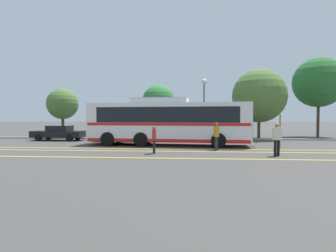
# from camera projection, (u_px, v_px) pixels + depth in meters

# --- Properties ---
(ground_plane) EXTENTS (220.00, 220.00, 0.00)m
(ground_plane) POSITION_uv_depth(u_px,v_px,m) (182.00, 145.00, 19.52)
(ground_plane) COLOR #423F3D
(lane_strip_0) EXTENTS (31.62, 0.20, 0.01)m
(lane_strip_0) POSITION_uv_depth(u_px,v_px,m) (165.00, 149.00, 17.04)
(lane_strip_0) COLOR gold
(lane_strip_0) RESTS_ON ground_plane
(lane_strip_1) EXTENTS (31.62, 0.20, 0.01)m
(lane_strip_1) POSITION_uv_depth(u_px,v_px,m) (164.00, 151.00, 15.77)
(lane_strip_1) COLOR gold
(lane_strip_1) RESTS_ON ground_plane
(lane_strip_2) EXTENTS (31.62, 0.20, 0.01)m
(lane_strip_2) POSITION_uv_depth(u_px,v_px,m) (159.00, 158.00, 13.11)
(lane_strip_2) COLOR gold
(lane_strip_2) RESTS_ON ground_plane
(curb_strip) EXTENTS (39.62, 0.36, 0.15)m
(curb_strip) POSITION_uv_depth(u_px,v_px,m) (172.00, 139.00, 24.29)
(curb_strip) COLOR #99999E
(curb_strip) RESTS_ON ground_plane
(transit_bus) EXTENTS (12.07, 3.42, 3.46)m
(transit_bus) POSITION_uv_depth(u_px,v_px,m) (168.00, 121.00, 19.17)
(transit_bus) COLOR silver
(transit_bus) RESTS_ON ground_plane
(parked_car_0) EXTENTS (4.60, 1.88, 1.33)m
(parked_car_0) POSITION_uv_depth(u_px,v_px,m) (59.00, 133.00, 23.27)
(parked_car_0) COLOR black
(parked_car_0) RESTS_ON ground_plane
(parked_car_1) EXTENTS (4.46, 1.98, 1.49)m
(parked_car_1) POSITION_uv_depth(u_px,v_px,m) (122.00, 133.00, 22.56)
(parked_car_1) COLOR black
(parked_car_1) RESTS_ON ground_plane
(pedestrian_0) EXTENTS (0.27, 0.44, 1.55)m
(pedestrian_0) POSITION_uv_depth(u_px,v_px,m) (154.00, 138.00, 14.77)
(pedestrian_0) COLOR #191E38
(pedestrian_0) RESTS_ON ground_plane
(pedestrian_1) EXTENTS (0.45, 0.28, 1.75)m
(pedestrian_1) POSITION_uv_depth(u_px,v_px,m) (277.00, 137.00, 13.82)
(pedestrian_1) COLOR black
(pedestrian_1) RESTS_ON ground_plane
(pedestrian_2) EXTENTS (0.30, 0.46, 1.73)m
(pedestrian_2) POSITION_uv_depth(u_px,v_px,m) (216.00, 134.00, 16.28)
(pedestrian_2) COLOR #2D2D33
(pedestrian_2) RESTS_ON ground_plane
(bus_stop_sign) EXTENTS (0.07, 0.40, 2.25)m
(bus_stop_sign) POSITION_uv_depth(u_px,v_px,m) (280.00, 127.00, 16.91)
(bus_stop_sign) COLOR #59595E
(bus_stop_sign) RESTS_ON ground_plane
(street_lamp) EXTENTS (0.56, 0.56, 5.67)m
(street_lamp) POSITION_uv_depth(u_px,v_px,m) (204.00, 93.00, 24.50)
(street_lamp) COLOR #59595E
(street_lamp) RESTS_ON ground_plane
(tree_0) EXTENTS (5.10, 5.10, 6.67)m
(tree_0) POSITION_uv_depth(u_px,v_px,m) (259.00, 96.00, 25.04)
(tree_0) COLOR #513823
(tree_0) RESTS_ON ground_plane
(tree_1) EXTENTS (3.15, 3.15, 5.03)m
(tree_1) POSITION_uv_depth(u_px,v_px,m) (63.00, 104.00, 26.86)
(tree_1) COLOR #513823
(tree_1) RESTS_ON ground_plane
(tree_2) EXTENTS (3.44, 3.44, 5.55)m
(tree_2) POSITION_uv_depth(u_px,v_px,m) (158.00, 101.00, 28.00)
(tree_2) COLOR #513823
(tree_2) RESTS_ON ground_plane
(tree_3) EXTENTS (5.13, 5.13, 8.25)m
(tree_3) POSITION_uv_depth(u_px,v_px,m) (319.00, 82.00, 27.06)
(tree_3) COLOR #513823
(tree_3) RESTS_ON ground_plane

